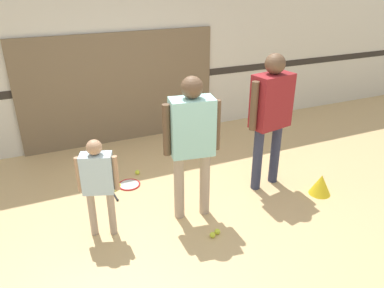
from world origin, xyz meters
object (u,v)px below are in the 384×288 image
Objects in this scene: person_student_left at (98,178)px; racket_spare_on_floor at (128,184)px; tennis_ball_near_instructor at (217,232)px; training_cone at (321,185)px; person_student_right at (271,108)px; person_instructor at (192,134)px; tennis_ball_stray_left at (213,235)px; tennis_ball_by_spare_racket at (137,172)px; racket_second_spare at (110,187)px.

racket_spare_on_floor is (0.51, 0.92, -0.71)m from person_student_left.
training_cone is at bearing 7.02° from tennis_ball_near_instructor.
training_cone is (0.55, -0.51, -0.98)m from person_student_right.
person_student_right reaches higher than person_instructor.
person_instructor is 26.14× the size of tennis_ball_stray_left.
person_instructor is at bearing 161.01° from racket_spare_on_floor.
tennis_ball_by_spare_racket is (0.21, 0.24, 0.02)m from racket_spare_on_floor.
racket_second_spare is at bearing 118.74° from tennis_ball_stray_left.
person_student_left is 0.64× the size of person_student_right.
training_cone is (2.29, -1.25, 0.13)m from racket_spare_on_floor.
racket_second_spare is (-0.79, 1.01, -1.06)m from person_instructor.
person_student_left reaches higher than training_cone.
person_instructor reaches higher than tennis_ball_near_instructor.
training_cone is (1.72, 0.23, 0.11)m from tennis_ball_stray_left.
person_student_right is 2.13m from tennis_ball_by_spare_racket.
person_instructor is at bearing 34.49° from racket_second_spare.
racket_second_spare is at bearing 121.44° from tennis_ball_near_instructor.
person_instructor is 3.05× the size of racket_second_spare.
tennis_ball_by_spare_racket is 2.56m from training_cone.
tennis_ball_stray_left is (0.37, -1.72, 0.00)m from tennis_ball_by_spare_racket.
tennis_ball_by_spare_racket is at bearing 104.87° from tennis_ball_near_instructor.
tennis_ball_by_spare_racket and tennis_ball_stray_left have the same top height.
racket_spare_on_floor is at bearing 127.80° from person_instructor.
racket_spare_on_floor is 0.92× the size of racket_second_spare.
person_instructor is 3.32× the size of racket_spare_on_floor.
racket_second_spare is 8.57× the size of tennis_ball_by_spare_racket.
person_student_left is 17.65× the size of tennis_ball_stray_left.
person_student_right reaches higher than tennis_ball_near_instructor.
person_instructor is at bearing 0.45° from person_student_right.
person_student_left is 2.31m from person_student_right.
tennis_ball_by_spare_racket is at bearing -43.25° from person_student_right.
tennis_ball_near_instructor is (0.66, -1.45, 0.02)m from racket_spare_on_floor.
racket_spare_on_floor is 0.25m from racket_second_spare.
person_student_right is at bearing 23.90° from person_student_left.
tennis_ball_stray_left is at bearing -7.75° from person_student_left.
person_student_left is 1.46m from tennis_ball_near_instructor.
person_student_left is 2.89m from training_cone.
racket_second_spare is at bearing 153.36° from training_cone.
person_student_left is at bearing -122.02° from tennis_ball_by_spare_racket.
tennis_ball_near_instructor reaches higher than racket_spare_on_floor.
person_student_left is at bearing 155.55° from tennis_ball_near_instructor.
training_cone is (1.64, 0.20, 0.11)m from tennis_ball_near_instructor.
tennis_ball_stray_left is at bearing 25.05° from racket_second_spare.
person_instructor is at bearing 103.10° from tennis_ball_near_instructor.
person_student_right is at bearing 19.95° from person_instructor.
person_instructor reaches higher than person_student_left.
person_instructor is at bearing -74.46° from tennis_ball_by_spare_racket.
person_student_right reaches higher than racket_spare_on_floor.
tennis_ball_near_instructor and tennis_ball_stray_left have the same top height.
racket_spare_on_floor is 7.88× the size of tennis_ball_stray_left.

